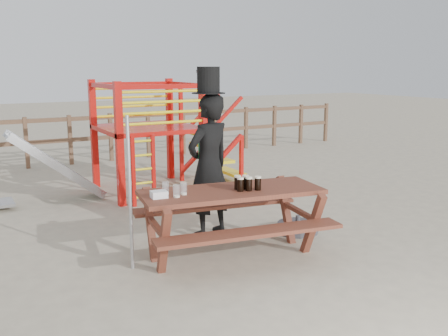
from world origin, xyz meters
TOP-DOWN VIEW (x-y plane):
  - ground at (0.00, 0.00)m, footprint 60.00×60.00m
  - back_fence at (0.00, 7.00)m, footprint 15.09×0.09m
  - playground_fort at (0.12, 3.58)m, footprint 4.71×1.84m
  - picnic_table at (-0.14, -0.12)m, footprint 2.43×1.86m
  - man_with_hat at (-0.00, 0.73)m, footprint 0.83×0.66m
  - metal_pole at (-1.35, 0.10)m, footprint 0.04×0.04m
  - parasol_base at (1.16, 0.21)m, footprint 0.58×0.58m
  - paper_bag at (-1.06, -0.05)m, footprint 0.19×0.15m
  - stout_pints at (0.01, -0.23)m, footprint 0.30×0.23m
  - empty_glasses at (-0.85, -0.04)m, footprint 0.26×0.26m

SIDE VIEW (x-z plane):
  - ground at x=0.00m, z-range 0.00..0.00m
  - parasol_base at x=1.16m, z-range -0.05..0.19m
  - picnic_table at x=-0.14m, z-range 0.11..0.97m
  - back_fence at x=0.00m, z-range 0.14..1.34m
  - paper_bag at x=-1.06m, z-range 0.86..0.94m
  - metal_pole at x=-1.35m, z-range 0.00..1.80m
  - empty_glasses at x=-0.85m, z-range 0.85..1.00m
  - stout_pints at x=0.01m, z-range 0.86..1.03m
  - man_with_hat at x=0.00m, z-range -0.12..2.21m
  - playground_fort at x=0.12m, z-range 0.02..2.12m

